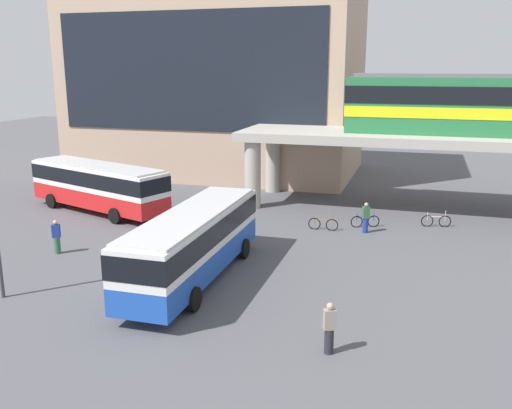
{
  "coord_description": "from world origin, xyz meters",
  "views": [
    {
      "loc": [
        11.37,
        -22.67,
        9.47
      ],
      "look_at": [
        2.9,
        5.31,
        2.2
      ],
      "focal_mm": 39.11,
      "sensor_mm": 36.0,
      "label": 1
    }
  ],
  "objects_px": {
    "station_building": "(218,80)",
    "bicycle_blue": "(365,221)",
    "pedestrian_waiting_near_stop": "(366,218)",
    "pedestrian_near_building": "(57,238)",
    "bus_secondary": "(98,183)",
    "bicycle_silver": "(436,221)",
    "bicycle_brown": "(323,224)",
    "bus_main": "(194,238)",
    "pedestrian_by_bike_rack": "(329,329)"
  },
  "relations": [
    {
      "from": "station_building",
      "to": "bicycle_blue",
      "type": "distance_m",
      "value": 22.76
    },
    {
      "from": "bus_main",
      "to": "bicycle_brown",
      "type": "distance_m",
      "value": 10.61
    },
    {
      "from": "station_building",
      "to": "pedestrian_near_building",
      "type": "distance_m",
      "value": 25.81
    },
    {
      "from": "pedestrian_waiting_near_stop",
      "to": "pedestrian_near_building",
      "type": "bearing_deg",
      "value": -150.61
    },
    {
      "from": "pedestrian_by_bike_rack",
      "to": "pedestrian_near_building",
      "type": "distance_m",
      "value": 16.48
    },
    {
      "from": "bus_main",
      "to": "pedestrian_near_building",
      "type": "relative_size",
      "value": 6.18
    },
    {
      "from": "station_building",
      "to": "pedestrian_waiting_near_stop",
      "type": "bearing_deg",
      "value": -47.07
    },
    {
      "from": "station_building",
      "to": "bicycle_silver",
      "type": "height_order",
      "value": "station_building"
    },
    {
      "from": "bus_main",
      "to": "station_building",
      "type": "bearing_deg",
      "value": 108.15
    },
    {
      "from": "station_building",
      "to": "pedestrian_waiting_near_stop",
      "type": "relative_size",
      "value": 13.63
    },
    {
      "from": "pedestrian_by_bike_rack",
      "to": "pedestrian_near_building",
      "type": "xyz_separation_m",
      "value": [
        -15.25,
        6.24,
        -0.02
      ]
    },
    {
      "from": "bus_secondary",
      "to": "station_building",
      "type": "bearing_deg",
      "value": 82.07
    },
    {
      "from": "bicycle_brown",
      "to": "bicycle_blue",
      "type": "xyz_separation_m",
      "value": [
        2.32,
        1.35,
        0.0
      ]
    },
    {
      "from": "bicycle_brown",
      "to": "bicycle_silver",
      "type": "distance_m",
      "value": 6.96
    },
    {
      "from": "pedestrian_near_building",
      "to": "bicycle_blue",
      "type": "bearing_deg",
      "value": 32.94
    },
    {
      "from": "bus_secondary",
      "to": "pedestrian_near_building",
      "type": "bearing_deg",
      "value": -72.27
    },
    {
      "from": "bicycle_blue",
      "to": "pedestrian_near_building",
      "type": "bearing_deg",
      "value": -147.06
    },
    {
      "from": "bus_secondary",
      "to": "bicycle_silver",
      "type": "height_order",
      "value": "bus_secondary"
    },
    {
      "from": "bus_secondary",
      "to": "pedestrian_by_bike_rack",
      "type": "bearing_deg",
      "value": -38.77
    },
    {
      "from": "bus_main",
      "to": "bus_secondary",
      "type": "bearing_deg",
      "value": 138.95
    },
    {
      "from": "bus_main",
      "to": "bus_secondary",
      "type": "xyz_separation_m",
      "value": [
        -10.88,
        9.47,
        0.0
      ]
    },
    {
      "from": "bicycle_brown",
      "to": "pedestrian_waiting_near_stop",
      "type": "bearing_deg",
      "value": 4.08
    },
    {
      "from": "bus_main",
      "to": "pedestrian_by_bike_rack",
      "type": "xyz_separation_m",
      "value": [
        6.96,
        -4.85,
        -1.12
      ]
    },
    {
      "from": "station_building",
      "to": "bicycle_brown",
      "type": "distance_m",
      "value": 22.28
    },
    {
      "from": "bus_main",
      "to": "pedestrian_by_bike_rack",
      "type": "height_order",
      "value": "bus_main"
    },
    {
      "from": "bicycle_blue",
      "to": "pedestrian_waiting_near_stop",
      "type": "relative_size",
      "value": 0.92
    },
    {
      "from": "bus_secondary",
      "to": "bicycle_brown",
      "type": "bearing_deg",
      "value": 0.54
    },
    {
      "from": "station_building",
      "to": "pedestrian_near_building",
      "type": "xyz_separation_m",
      "value": [
        0.27,
        -24.73,
        -7.38
      ]
    },
    {
      "from": "station_building",
      "to": "bicycle_silver",
      "type": "relative_size",
      "value": 13.95
    },
    {
      "from": "bus_main",
      "to": "pedestrian_waiting_near_stop",
      "type": "distance_m",
      "value": 11.88
    },
    {
      "from": "bus_main",
      "to": "bicycle_blue",
      "type": "relative_size",
      "value": 6.63
    },
    {
      "from": "pedestrian_near_building",
      "to": "pedestrian_waiting_near_stop",
      "type": "distance_m",
      "value": 17.12
    },
    {
      "from": "bicycle_brown",
      "to": "pedestrian_waiting_near_stop",
      "type": "xyz_separation_m",
      "value": [
        2.45,
        0.17,
        0.5
      ]
    },
    {
      "from": "bus_main",
      "to": "bicycle_brown",
      "type": "bearing_deg",
      "value": 66.54
    },
    {
      "from": "bus_secondary",
      "to": "pedestrian_by_bike_rack",
      "type": "xyz_separation_m",
      "value": [
        17.84,
        -14.32,
        -1.12
      ]
    },
    {
      "from": "bus_main",
      "to": "bus_secondary",
      "type": "distance_m",
      "value": 14.43
    },
    {
      "from": "bicycle_silver",
      "to": "pedestrian_by_bike_rack",
      "type": "height_order",
      "value": "pedestrian_by_bike_rack"
    },
    {
      "from": "bus_secondary",
      "to": "bicycle_brown",
      "type": "xyz_separation_m",
      "value": [
        15.05,
        0.14,
        -1.63
      ]
    },
    {
      "from": "bicycle_blue",
      "to": "pedestrian_by_bike_rack",
      "type": "height_order",
      "value": "pedestrian_by_bike_rack"
    },
    {
      "from": "bus_secondary",
      "to": "pedestrian_near_building",
      "type": "xyz_separation_m",
      "value": [
        2.59,
        -8.09,
        -1.14
      ]
    },
    {
      "from": "station_building",
      "to": "pedestrian_near_building",
      "type": "height_order",
      "value": "station_building"
    },
    {
      "from": "bicycle_silver",
      "to": "bicycle_blue",
      "type": "bearing_deg",
      "value": -162.21
    },
    {
      "from": "pedestrian_waiting_near_stop",
      "to": "bus_main",
      "type": "bearing_deg",
      "value": -124.09
    },
    {
      "from": "bus_secondary",
      "to": "pedestrian_waiting_near_stop",
      "type": "bearing_deg",
      "value": 1.04
    },
    {
      "from": "pedestrian_by_bike_rack",
      "to": "pedestrian_waiting_near_stop",
      "type": "xyz_separation_m",
      "value": [
        -0.33,
        14.64,
        -0.02
      ]
    },
    {
      "from": "bicycle_brown",
      "to": "pedestrian_waiting_near_stop",
      "type": "height_order",
      "value": "pedestrian_waiting_near_stop"
    },
    {
      "from": "bicycle_silver",
      "to": "bicycle_blue",
      "type": "distance_m",
      "value": 4.32
    },
    {
      "from": "bus_main",
      "to": "bicycle_blue",
      "type": "xyz_separation_m",
      "value": [
        6.49,
        10.97,
        -1.63
      ]
    },
    {
      "from": "bicycle_silver",
      "to": "pedestrian_by_bike_rack",
      "type": "relative_size",
      "value": 0.96
    },
    {
      "from": "pedestrian_by_bike_rack",
      "to": "pedestrian_near_building",
      "type": "relative_size",
      "value": 1.02
    }
  ]
}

